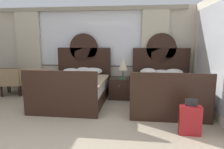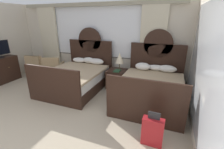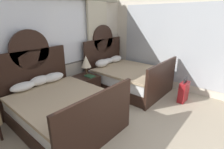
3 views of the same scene
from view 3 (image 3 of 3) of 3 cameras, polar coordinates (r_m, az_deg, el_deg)
name	(u,v)px [view 3 (image 3 of 3)]	position (r m, az deg, el deg)	size (l,w,h in m)	color
wall_back_window	(34,48)	(4.36, -25.14, 8.22)	(6.34, 0.22, 2.70)	beige
wall_right_mirror	(183,45)	(5.29, 22.96, 9.18)	(0.08, 4.78, 2.70)	beige
bed_near_window	(61,106)	(3.66, -17.08, -10.36)	(1.67, 2.15, 1.88)	black
bed_near_mirror	(127,76)	(5.16, 5.16, -0.64)	(1.67, 2.15, 1.88)	black
nightstand_between_beds	(86,86)	(4.73, -8.84, -3.95)	(0.60, 0.62, 0.59)	black
table_lamp_on_nightstand	(86,62)	(4.58, -8.86, 4.37)	(0.27, 0.27, 0.56)	brown
book_on_nightstand	(90,76)	(4.56, -7.59, -0.57)	(0.18, 0.26, 0.03)	#285133
suitcase_on_floor	(184,92)	(4.78, 23.21, -5.40)	(0.38, 0.17, 0.67)	maroon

